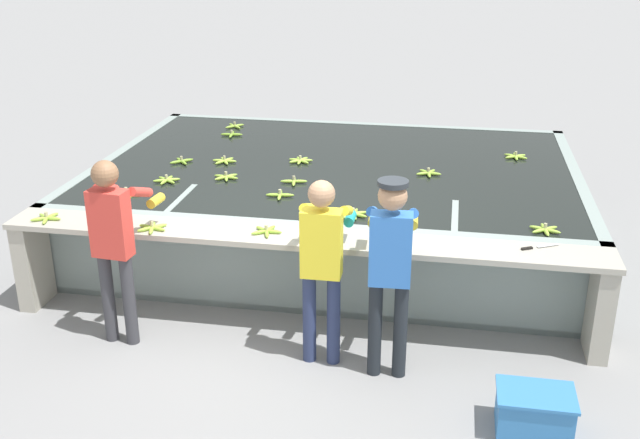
# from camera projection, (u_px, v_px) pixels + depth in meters

# --- Properties ---
(ground_plane) EXTENTS (80.00, 80.00, 0.00)m
(ground_plane) POSITION_uv_depth(u_px,v_px,m) (294.00, 339.00, 6.56)
(ground_plane) COLOR gray
(ground_plane) RESTS_ON ground
(wash_tank) EXTENTS (5.31, 3.81, 0.89)m
(wash_tank) POSITION_uv_depth(u_px,v_px,m) (336.00, 201.00, 8.54)
(wash_tank) COLOR gray
(wash_tank) RESTS_ON ground
(work_ledge) EXTENTS (5.31, 0.45, 0.89)m
(work_ledge) POSITION_uv_depth(u_px,v_px,m) (298.00, 261.00, 6.53)
(work_ledge) COLOR #A8A393
(work_ledge) RESTS_ON ground
(worker_0) EXTENTS (0.45, 0.73, 1.64)m
(worker_0) POSITION_uv_depth(u_px,v_px,m) (114.00, 235.00, 6.21)
(worker_0) COLOR #38383D
(worker_0) RESTS_ON ground
(worker_1) EXTENTS (0.41, 0.71, 1.58)m
(worker_1) POSITION_uv_depth(u_px,v_px,m) (322.00, 256.00, 5.93)
(worker_1) COLOR navy
(worker_1) RESTS_ON ground
(worker_2) EXTENTS (0.43, 0.73, 1.65)m
(worker_2) POSITION_uv_depth(u_px,v_px,m) (390.00, 259.00, 5.72)
(worker_2) COLOR #1E2328
(worker_2) RESTS_ON ground
(banana_bunch_floating_0) EXTENTS (0.27, 0.28, 0.08)m
(banana_bunch_floating_0) POSITION_uv_depth(u_px,v_px,m) (167.00, 180.00, 7.79)
(banana_bunch_floating_0) COLOR #93BC3D
(banana_bunch_floating_0) RESTS_ON wash_tank
(banana_bunch_floating_1) EXTENTS (0.28, 0.28, 0.08)m
(banana_bunch_floating_1) POSITION_uv_depth(u_px,v_px,m) (353.00, 214.00, 6.88)
(banana_bunch_floating_1) COLOR #93BC3D
(banana_bunch_floating_1) RESTS_ON wash_tank
(banana_bunch_floating_2) EXTENTS (0.28, 0.28, 0.08)m
(banana_bunch_floating_2) POSITION_uv_depth(u_px,v_px,m) (300.00, 160.00, 8.43)
(banana_bunch_floating_2) COLOR #9EC642
(banana_bunch_floating_2) RESTS_ON wash_tank
(banana_bunch_floating_3) EXTENTS (0.27, 0.28, 0.08)m
(banana_bunch_floating_3) POSITION_uv_depth(u_px,v_px,m) (545.00, 229.00, 6.53)
(banana_bunch_floating_3) COLOR #9EC642
(banana_bunch_floating_3) RESTS_ON wash_tank
(banana_bunch_floating_4) EXTENTS (0.27, 0.27, 0.08)m
(banana_bunch_floating_4) POSITION_uv_depth(u_px,v_px,m) (428.00, 173.00, 8.01)
(banana_bunch_floating_4) COLOR #93BC3D
(banana_bunch_floating_4) RESTS_ON wash_tank
(banana_bunch_floating_5) EXTENTS (0.28, 0.28, 0.08)m
(banana_bunch_floating_5) POSITION_uv_depth(u_px,v_px,m) (280.00, 195.00, 7.36)
(banana_bunch_floating_5) COLOR #8CB738
(banana_bunch_floating_5) RESTS_ON wash_tank
(banana_bunch_floating_6) EXTENTS (0.28, 0.28, 0.08)m
(banana_bunch_floating_6) POSITION_uv_depth(u_px,v_px,m) (232.00, 134.00, 9.47)
(banana_bunch_floating_6) COLOR #7FAD33
(banana_bunch_floating_6) RESTS_ON wash_tank
(banana_bunch_floating_7) EXTENTS (0.28, 0.28, 0.08)m
(banana_bunch_floating_7) POSITION_uv_depth(u_px,v_px,m) (226.00, 177.00, 7.89)
(banana_bunch_floating_7) COLOR #93BC3D
(banana_bunch_floating_7) RESTS_ON wash_tank
(banana_bunch_floating_8) EXTENTS (0.28, 0.28, 0.08)m
(banana_bunch_floating_8) POSITION_uv_depth(u_px,v_px,m) (126.00, 193.00, 7.42)
(banana_bunch_floating_8) COLOR #8CB738
(banana_bunch_floating_8) RESTS_ON wash_tank
(banana_bunch_floating_9) EXTENTS (0.28, 0.26, 0.08)m
(banana_bunch_floating_9) POSITION_uv_depth(u_px,v_px,m) (224.00, 161.00, 8.42)
(banana_bunch_floating_9) COLOR #9EC642
(banana_bunch_floating_9) RESTS_ON wash_tank
(banana_bunch_floating_10) EXTENTS (0.28, 0.28, 0.08)m
(banana_bunch_floating_10) POSITION_uv_depth(u_px,v_px,m) (294.00, 181.00, 7.75)
(banana_bunch_floating_10) COLOR #93BC3D
(banana_bunch_floating_10) RESTS_ON wash_tank
(banana_bunch_floating_11) EXTENTS (0.23, 0.23, 0.08)m
(banana_bunch_floating_11) POSITION_uv_depth(u_px,v_px,m) (235.00, 126.00, 9.86)
(banana_bunch_floating_11) COLOR #93BC3D
(banana_bunch_floating_11) RESTS_ON wash_tank
(banana_bunch_floating_12) EXTENTS (0.23, 0.23, 0.08)m
(banana_bunch_floating_12) POSITION_uv_depth(u_px,v_px,m) (182.00, 161.00, 8.41)
(banana_bunch_floating_12) COLOR #7FAD33
(banana_bunch_floating_12) RESTS_ON wash_tank
(banana_bunch_floating_13) EXTENTS (0.27, 0.28, 0.08)m
(banana_bunch_floating_13) POSITION_uv_depth(u_px,v_px,m) (516.00, 156.00, 8.58)
(banana_bunch_floating_13) COLOR #9EC642
(banana_bunch_floating_13) RESTS_ON wash_tank
(banana_bunch_ledge_0) EXTENTS (0.28, 0.28, 0.08)m
(banana_bunch_ledge_0) POSITION_uv_depth(u_px,v_px,m) (152.00, 228.00, 6.56)
(banana_bunch_ledge_0) COLOR #93BC3D
(banana_bunch_ledge_0) RESTS_ON work_ledge
(banana_bunch_ledge_1) EXTENTS (0.27, 0.28, 0.08)m
(banana_bunch_ledge_1) POSITION_uv_depth(u_px,v_px,m) (266.00, 231.00, 6.48)
(banana_bunch_ledge_1) COLOR #8CB738
(banana_bunch_ledge_1) RESTS_ON work_ledge
(banana_bunch_ledge_2) EXTENTS (0.26, 0.28, 0.08)m
(banana_bunch_ledge_2) POSITION_uv_depth(u_px,v_px,m) (46.00, 218.00, 6.77)
(banana_bunch_ledge_2) COLOR #93BC3D
(banana_bunch_ledge_2) RESTS_ON work_ledge
(knife_0) EXTENTS (0.32, 0.19, 0.02)m
(knife_0) POSITION_uv_depth(u_px,v_px,m) (534.00, 247.00, 6.18)
(knife_0) COLOR silver
(knife_0) RESTS_ON work_ledge
(crate) EXTENTS (0.55, 0.39, 0.32)m
(crate) POSITION_uv_depth(u_px,v_px,m) (534.00, 412.00, 5.31)
(crate) COLOR #3375B7
(crate) RESTS_ON ground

